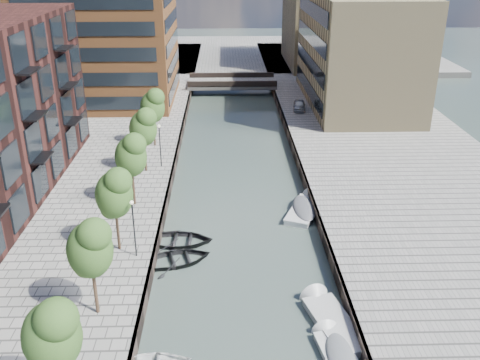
{
  "coord_description": "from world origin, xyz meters",
  "views": [
    {
      "loc": [
        -1.12,
        -7.16,
        20.15
      ],
      "look_at": [
        0.0,
        30.83,
        3.5
      ],
      "focal_mm": 40.0,
      "sensor_mm": 36.0,
      "label": 1
    }
  ],
  "objects_px": {
    "motorboat_2": "(329,319)",
    "motorboat_4": "(305,208)",
    "tree_3": "(114,192)",
    "tree_6": "(152,105)",
    "motorboat_1": "(338,355)",
    "sloop_1": "(177,263)",
    "tree_2": "(90,247)",
    "tree_4": "(131,154)",
    "bridge": "(232,83)",
    "tree_5": "(143,126)",
    "car": "(299,105)",
    "tree_1": "(51,332)",
    "sloop_4": "(179,244)"
  },
  "relations": [
    {
      "from": "tree_4",
      "to": "car",
      "type": "relative_size",
      "value": 1.61
    },
    {
      "from": "bridge",
      "to": "motorboat_4",
      "type": "height_order",
      "value": "bridge"
    },
    {
      "from": "tree_2",
      "to": "sloop_4",
      "type": "bearing_deg",
      "value": 67.27
    },
    {
      "from": "tree_6",
      "to": "motorboat_1",
      "type": "xyz_separation_m",
      "value": [
        13.25,
        -31.02,
        -5.11
      ]
    },
    {
      "from": "sloop_1",
      "to": "motorboat_4",
      "type": "bearing_deg",
      "value": -69.32
    },
    {
      "from": "tree_5",
      "to": "motorboat_4",
      "type": "relative_size",
      "value": 0.99
    },
    {
      "from": "sloop_1",
      "to": "motorboat_4",
      "type": "xyz_separation_m",
      "value": [
        10.04,
        7.66,
        0.23
      ]
    },
    {
      "from": "tree_2",
      "to": "motorboat_4",
      "type": "relative_size",
      "value": 0.99
    },
    {
      "from": "sloop_4",
      "to": "motorboat_1",
      "type": "bearing_deg",
      "value": -140.32
    },
    {
      "from": "tree_1",
      "to": "sloop_1",
      "type": "relative_size",
      "value": 1.23
    },
    {
      "from": "tree_2",
      "to": "sloop_1",
      "type": "height_order",
      "value": "tree_2"
    },
    {
      "from": "sloop_4",
      "to": "motorboat_4",
      "type": "height_order",
      "value": "motorboat_4"
    },
    {
      "from": "sloop_1",
      "to": "motorboat_4",
      "type": "relative_size",
      "value": 0.81
    },
    {
      "from": "bridge",
      "to": "motorboat_1",
      "type": "xyz_separation_m",
      "value": [
        4.75,
        -57.02,
        -1.2
      ]
    },
    {
      "from": "bridge",
      "to": "tree_1",
      "type": "height_order",
      "value": "tree_1"
    },
    {
      "from": "tree_1",
      "to": "motorboat_4",
      "type": "height_order",
      "value": "tree_1"
    },
    {
      "from": "tree_1",
      "to": "tree_2",
      "type": "relative_size",
      "value": 1.0
    },
    {
      "from": "tree_2",
      "to": "tree_6",
      "type": "bearing_deg",
      "value": 90.0
    },
    {
      "from": "tree_1",
      "to": "car",
      "type": "relative_size",
      "value": 1.61
    },
    {
      "from": "motorboat_1",
      "to": "motorboat_4",
      "type": "bearing_deg",
      "value": 87.57
    },
    {
      "from": "motorboat_4",
      "to": "sloop_4",
      "type": "bearing_deg",
      "value": -153.35
    },
    {
      "from": "tree_5",
      "to": "motorboat_2",
      "type": "bearing_deg",
      "value": -57.4
    },
    {
      "from": "bridge",
      "to": "tree_5",
      "type": "bearing_deg",
      "value": -104.44
    },
    {
      "from": "tree_2",
      "to": "tree_4",
      "type": "bearing_deg",
      "value": 90.0
    },
    {
      "from": "motorboat_2",
      "to": "motorboat_4",
      "type": "bearing_deg",
      "value": 87.5
    },
    {
      "from": "tree_2",
      "to": "motorboat_2",
      "type": "xyz_separation_m",
      "value": [
        13.36,
        0.1,
        -5.2
      ]
    },
    {
      "from": "tree_3",
      "to": "tree_6",
      "type": "height_order",
      "value": "same"
    },
    {
      "from": "tree_2",
      "to": "motorboat_1",
      "type": "height_order",
      "value": "tree_2"
    },
    {
      "from": "motorboat_1",
      "to": "tree_4",
      "type": "bearing_deg",
      "value": 127.91
    },
    {
      "from": "bridge",
      "to": "motorboat_2",
      "type": "relative_size",
      "value": 2.17
    },
    {
      "from": "tree_1",
      "to": "sloop_4",
      "type": "bearing_deg",
      "value": 76.6
    },
    {
      "from": "bridge",
      "to": "tree_6",
      "type": "distance_m",
      "value": 27.63
    },
    {
      "from": "tree_4",
      "to": "motorboat_2",
      "type": "xyz_separation_m",
      "value": [
        13.36,
        -13.9,
        -5.2
      ]
    },
    {
      "from": "tree_2",
      "to": "tree_3",
      "type": "distance_m",
      "value": 7.0
    },
    {
      "from": "bridge",
      "to": "sloop_1",
      "type": "relative_size",
      "value": 2.69
    },
    {
      "from": "car",
      "to": "tree_5",
      "type": "bearing_deg",
      "value": -124.17
    },
    {
      "from": "tree_1",
      "to": "motorboat_2",
      "type": "xyz_separation_m",
      "value": [
        13.36,
        7.1,
        -5.2
      ]
    },
    {
      "from": "tree_3",
      "to": "tree_5",
      "type": "distance_m",
      "value": 14.0
    },
    {
      "from": "tree_5",
      "to": "car",
      "type": "xyz_separation_m",
      "value": [
        16.88,
        19.67,
        -3.68
      ]
    },
    {
      "from": "bridge",
      "to": "motorboat_4",
      "type": "relative_size",
      "value": 2.17
    },
    {
      "from": "bridge",
      "to": "tree_6",
      "type": "relative_size",
      "value": 2.18
    },
    {
      "from": "bridge",
      "to": "car",
      "type": "relative_size",
      "value": 3.52
    },
    {
      "from": "tree_1",
      "to": "sloop_1",
      "type": "xyz_separation_m",
      "value": [
        3.94,
        13.64,
        -5.31
      ]
    },
    {
      "from": "car",
      "to": "tree_1",
      "type": "bearing_deg",
      "value": -103.04
    },
    {
      "from": "tree_1",
      "to": "tree_2",
      "type": "bearing_deg",
      "value": 90.0
    },
    {
      "from": "motorboat_2",
      "to": "car",
      "type": "xyz_separation_m",
      "value": [
        3.52,
        40.57,
        1.52
      ]
    },
    {
      "from": "motorboat_2",
      "to": "motorboat_4",
      "type": "xyz_separation_m",
      "value": [
        0.62,
        14.2,
        0.12
      ]
    },
    {
      "from": "sloop_1",
      "to": "car",
      "type": "height_order",
      "value": "car"
    },
    {
      "from": "tree_2",
      "to": "sloop_1",
      "type": "distance_m",
      "value": 9.37
    },
    {
      "from": "tree_1",
      "to": "tree_6",
      "type": "bearing_deg",
      "value": 90.0
    }
  ]
}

